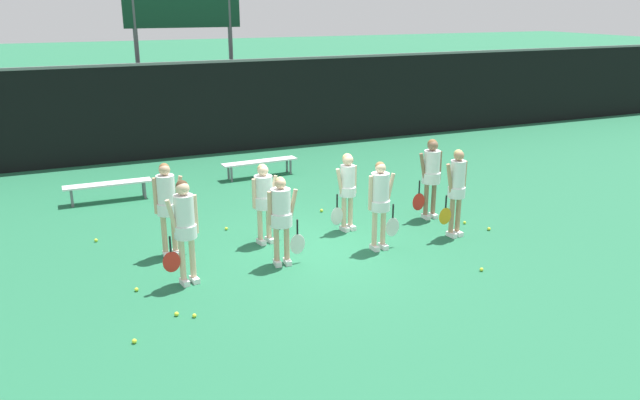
% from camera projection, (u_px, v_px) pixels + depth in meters
% --- Properties ---
extents(ground_plane, '(140.00, 140.00, 0.00)m').
position_uv_depth(ground_plane, '(318.00, 246.00, 12.22)').
color(ground_plane, '#216642').
extents(fence_windscreen, '(60.00, 0.08, 2.87)m').
position_uv_depth(fence_windscreen, '(209.00, 108.00, 19.17)').
color(fence_windscreen, black).
rests_on(fence_windscreen, ground_plane).
extents(scoreboard, '(3.67, 0.15, 5.00)m').
position_uv_depth(scoreboard, '(183.00, 23.00, 19.73)').
color(scoreboard, '#515156').
rests_on(scoreboard, ground_plane).
extents(bench_courtside, '(2.02, 0.36, 0.45)m').
position_uv_depth(bench_courtside, '(108.00, 185.00, 14.84)').
color(bench_courtside, silver).
rests_on(bench_courtside, ground_plane).
extents(bench_far, '(2.10, 0.47, 0.44)m').
position_uv_depth(bench_far, '(260.00, 163.00, 16.92)').
color(bench_far, silver).
rests_on(bench_far, ground_plane).
extents(player_0, '(0.65, 0.38, 1.81)m').
position_uv_depth(player_0, '(185.00, 223.00, 10.29)').
color(player_0, beige).
rests_on(player_0, ground_plane).
extents(player_1, '(0.68, 0.40, 1.65)m').
position_uv_depth(player_1, '(281.00, 214.00, 11.08)').
color(player_1, tan).
rests_on(player_1, ground_plane).
extents(player_2, '(0.68, 0.40, 1.73)m').
position_uv_depth(player_2, '(380.00, 198.00, 11.77)').
color(player_2, beige).
rests_on(player_2, ground_plane).
extents(player_3, '(0.63, 0.35, 1.80)m').
position_uv_depth(player_3, '(457.00, 186.00, 12.43)').
color(player_3, tan).
rests_on(player_3, ground_plane).
extents(player_4, '(0.65, 0.38, 1.79)m').
position_uv_depth(player_4, '(167.00, 202.00, 11.45)').
color(player_4, tan).
rests_on(player_4, ground_plane).
extents(player_5, '(0.69, 0.41, 1.61)m').
position_uv_depth(player_5, '(264.00, 197.00, 12.10)').
color(player_5, beige).
rests_on(player_5, ground_plane).
extents(player_6, '(0.62, 0.35, 1.64)m').
position_uv_depth(player_6, '(347.00, 185.00, 12.78)').
color(player_6, beige).
rests_on(player_6, ground_plane).
extents(player_7, '(0.69, 0.40, 1.77)m').
position_uv_depth(player_7, '(431.00, 171.00, 13.48)').
color(player_7, '#8C664C').
rests_on(player_7, ground_plane).
extents(tennis_ball_0, '(0.07, 0.07, 0.07)m').
position_uv_depth(tennis_ball_0, '(96.00, 240.00, 12.41)').
color(tennis_ball_0, '#CCE033').
rests_on(tennis_ball_0, ground_plane).
extents(tennis_ball_1, '(0.06, 0.06, 0.06)m').
position_uv_depth(tennis_ball_1, '(194.00, 316.00, 9.44)').
color(tennis_ball_1, '#CCE033').
rests_on(tennis_ball_1, ground_plane).
extents(tennis_ball_2, '(0.07, 0.07, 0.07)m').
position_uv_depth(tennis_ball_2, '(481.00, 269.00, 11.06)').
color(tennis_ball_2, '#CCE033').
rests_on(tennis_ball_2, ground_plane).
extents(tennis_ball_3, '(0.07, 0.07, 0.07)m').
position_uv_depth(tennis_ball_3, '(226.00, 229.00, 13.05)').
color(tennis_ball_3, '#CCE033').
rests_on(tennis_ball_3, ground_plane).
extents(tennis_ball_4, '(0.07, 0.07, 0.07)m').
position_uv_depth(tennis_ball_4, '(489.00, 229.00, 13.03)').
color(tennis_ball_4, '#CCE033').
rests_on(tennis_ball_4, ground_plane).
extents(tennis_ball_5, '(0.07, 0.07, 0.07)m').
position_uv_depth(tennis_ball_5, '(177.00, 314.00, 9.48)').
color(tennis_ball_5, '#CCE033').
rests_on(tennis_ball_5, ground_plane).
extents(tennis_ball_6, '(0.07, 0.07, 0.07)m').
position_uv_depth(tennis_ball_6, '(322.00, 210.00, 14.17)').
color(tennis_ball_6, '#CCE033').
rests_on(tennis_ball_6, ground_plane).
extents(tennis_ball_7, '(0.07, 0.07, 0.07)m').
position_uv_depth(tennis_ball_7, '(136.00, 289.00, 10.29)').
color(tennis_ball_7, '#CCE033').
rests_on(tennis_ball_7, ground_plane).
extents(tennis_ball_8, '(0.07, 0.07, 0.07)m').
position_uv_depth(tennis_ball_8, '(134.00, 341.00, 8.73)').
color(tennis_ball_8, '#CCE033').
rests_on(tennis_ball_8, ground_plane).
extents(tennis_ball_9, '(0.06, 0.06, 0.06)m').
position_uv_depth(tennis_ball_9, '(465.00, 223.00, 13.40)').
color(tennis_ball_9, '#CCE033').
rests_on(tennis_ball_9, ground_plane).
extents(tennis_ball_10, '(0.07, 0.07, 0.07)m').
position_uv_depth(tennis_ball_10, '(195.00, 228.00, 13.08)').
color(tennis_ball_10, '#CCE033').
rests_on(tennis_ball_10, ground_plane).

